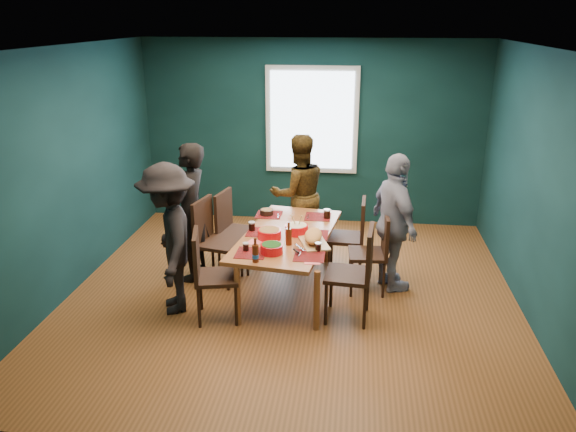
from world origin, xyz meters
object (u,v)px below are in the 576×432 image
Objects in this scene: chair_right_near at (358,267)px; chair_right_far at (354,231)px; person_back at (299,194)px; cutting_board at (313,237)px; chair_right_mid at (376,247)px; chair_left_mid at (211,234)px; person_near_left at (169,239)px; dining_table at (287,239)px; person_far_left at (190,213)px; chair_left_near at (207,269)px; bowl_dumpling at (297,229)px; chair_left_far at (232,224)px; bowl_salad at (269,234)px; bowl_herbs at (272,248)px; person_right at (394,223)px.

chair_right_far is at bearing 97.69° from chair_right_near.
person_back is 1.44m from cutting_board.
chair_right_mid is at bearing 8.14° from cutting_board.
chair_right_mid is (1.90, -0.04, -0.04)m from chair_left_mid.
dining_table is at bearing 96.14° from person_near_left.
person_far_left is at bearing -177.63° from chair_left_mid.
chair_left_near is at bearing 49.80° from person_near_left.
cutting_board is at bearing -29.31° from dining_table.
dining_table is 0.92m from chair_right_far.
chair_left_near is 1.14m from bowl_dumpling.
cutting_board is (-0.68, -0.34, 0.22)m from chair_right_mid.
chair_left_far is 3.79× the size of bowl_salad.
bowl_salad is 1.00× the size of bowl_dumpling.
person_near_left reaches higher than dining_table.
chair_right_mid reaches higher than bowl_herbs.
chair_right_near is 1.93m from person_back.
chair_left_near is 1.17m from cutting_board.
dining_table is at bearing -23.74° from chair_left_far.
chair_right_far is at bearing 115.85° from person_back.
chair_left_far is 0.59m from person_far_left.
person_near_left is at bearing 7.44° from person_far_left.
chair_right_far is 2.23m from person_near_left.
bowl_salad is 0.49m from cutting_board.
bowl_herbs is 0.35× the size of cutting_board.
chair_right_near is at bearing -9.92° from chair_left_mid.
bowl_dumpling is (1.27, 0.61, -0.06)m from person_near_left.
chair_left_mid is at bearing 156.97° from bowl_salad.
person_right is at bearing 13.38° from chair_left_near.
person_near_left is (0.00, -0.79, -0.02)m from person_far_left.
cutting_board is (1.47, 0.36, -0.05)m from person_near_left.
cutting_board is (0.48, -0.07, 0.01)m from bowl_salad.
chair_left_far is at bearing 125.59° from cutting_board.
cutting_board is at bearing -4.54° from chair_left_mid.
dining_table is 1.19m from person_back.
cutting_board reaches higher than bowl_salad.
chair_left_near is 0.61× the size of person_back.
chair_right_near is at bearing 76.18° from person_far_left.
bowl_herbs is at bearing -91.37° from dining_table.
bowl_salad is at bearing -140.46° from chair_right_far.
chair_left_mid is at bearing 88.99° from chair_left_near.
dining_table is 1.22× the size of person_back.
person_far_left reaches higher than chair_left_mid.
chair_right_far is (1.46, 1.28, -0.01)m from chair_left_near.
chair_right_mid is at bearing 78.63° from chair_right_near.
chair_left_mid is 2.11m from person_right.
chair_left_mid is at bearing 178.68° from dining_table.
chair_right_mid is 0.79m from cutting_board.
bowl_salad is (-1.36, -0.36, -0.05)m from person_right.
person_back is (-0.99, 1.07, 0.25)m from chair_right_mid.
chair_left_near is 1.02× the size of chair_right_far.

